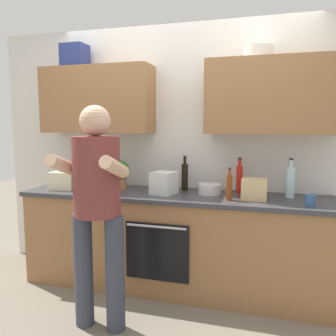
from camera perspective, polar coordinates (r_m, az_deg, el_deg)
The scene contains 16 objects.
ground_plane at distance 3.46m, azimuth 0.84°, elevation -19.03°, with size 12.00×12.00×0.00m, color #756B5B.
back_wall_unit at distance 3.37m, azimuth 2.00°, elevation 6.54°, with size 4.00×0.38×2.50m.
counter at distance 3.29m, azimuth 0.84°, elevation -11.97°, with size 2.84×0.67×0.90m.
person_standing at distance 2.56m, azimuth -11.70°, elevation -5.19°, with size 0.49×0.45×1.67m.
bottle_oil at distance 3.70m, azimuth -14.31°, elevation -1.24°, with size 0.06×0.06×0.25m.
bottle_hotsauce at distance 3.24m, azimuth 11.74°, elevation -1.67°, with size 0.06×0.06×0.33m.
bottle_soy at distance 3.32m, azimuth 2.79°, elevation -1.32°, with size 0.06×0.06×0.33m.
bottle_water at distance 3.16m, azimuth 19.60°, elevation -2.11°, with size 0.08×0.08×0.34m.
bottle_vinegar at distance 2.93m, azimuth 10.11°, elevation -3.03°, with size 0.05×0.05×0.28m.
cup_tea at distance 2.92m, azimuth 22.47°, elevation -4.96°, with size 0.09×0.09×0.09m, color #33598C.
mixing_bowl at distance 3.17m, azimuth 6.92°, elevation -3.47°, with size 0.21×0.21×0.09m, color silver.
knife_block at distance 3.35m, azimuth -12.36°, elevation -1.90°, with size 0.10×0.14×0.28m.
potted_herb at distance 3.39m, azimuth -7.97°, elevation -0.88°, with size 0.19×0.19×0.28m.
grocery_bag_produce at distance 3.14m, azimuth -0.70°, elevation -2.49°, with size 0.20×0.20×0.20m, color silver.
grocery_bag_bread at distance 3.00m, azimuth 14.09°, elevation -3.43°, with size 0.21×0.17×0.18m, color tan.
grocery_bag_rice at distance 3.53m, azimuth -16.96°, elevation -2.01°, with size 0.25×0.17×0.17m, color beige.
Camera 1 is at (0.81, -3.00, 1.53)m, focal length 36.81 mm.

